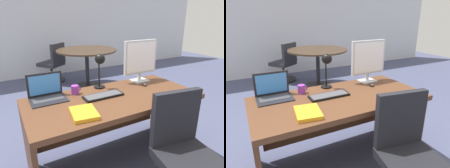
{
  "view_description": "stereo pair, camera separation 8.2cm",
  "coord_description": "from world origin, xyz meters",
  "views": [
    {
      "loc": [
        -0.92,
        -1.57,
        1.49
      ],
      "look_at": [
        0.0,
        0.04,
        0.84
      ],
      "focal_mm": 32.09,
      "sensor_mm": 36.0,
      "label": 1
    },
    {
      "loc": [
        -0.85,
        -1.61,
        1.49
      ],
      "look_at": [
        0.0,
        0.04,
        0.84
      ],
      "focal_mm": 32.09,
      "sensor_mm": 36.0,
      "label": 2
    }
  ],
  "objects": [
    {
      "name": "meeting_table",
      "position": [
        0.65,
        2.25,
        0.61
      ],
      "size": [
        1.22,
        1.22,
        0.81
      ],
      "color": "black",
      "rests_on": "ground"
    },
    {
      "name": "laptop",
      "position": [
        -0.58,
        0.29,
        0.8
      ],
      "size": [
        0.33,
        0.26,
        0.25
      ],
      "color": "black",
      "rests_on": "desk"
    },
    {
      "name": "meeting_chair_near",
      "position": [
        0.12,
        2.96,
        0.37
      ],
      "size": [
        0.65,
        0.65,
        0.9
      ],
      "color": "black",
      "rests_on": "ground"
    },
    {
      "name": "desk_lamp",
      "position": [
        -0.01,
        0.28,
        1.0
      ],
      "size": [
        0.12,
        0.14,
        0.38
      ],
      "color": "black",
      "rests_on": "desk"
    },
    {
      "name": "ground",
      "position": [
        0.0,
        1.5,
        0.0
      ],
      "size": [
        12.0,
        12.0,
        0.0
      ],
      "primitive_type": "plane",
      "color": "#474C6B"
    },
    {
      "name": "mouse",
      "position": [
        0.46,
        0.1,
        0.74
      ],
      "size": [
        0.04,
        0.07,
        0.03
      ],
      "color": "#2D2D33",
      "rests_on": "desk"
    },
    {
      "name": "desk",
      "position": [
        0.0,
        0.04,
        0.54
      ],
      "size": [
        1.69,
        0.8,
        0.72
      ],
      "color": "#56331E",
      "rests_on": "ground"
    },
    {
      "name": "monitor",
      "position": [
        0.52,
        0.28,
        1.0
      ],
      "size": [
        0.44,
        0.16,
        0.49
      ],
      "color": "#B7BABF",
      "rests_on": "desk"
    },
    {
      "name": "keyboard",
      "position": [
        -0.09,
        0.05,
        0.73
      ],
      "size": [
        0.4,
        0.15,
        0.02
      ],
      "color": "black",
      "rests_on": "desk"
    },
    {
      "name": "office_chair",
      "position": [
        0.25,
        -0.7,
        0.37
      ],
      "size": [
        0.56,
        0.56,
        0.92
      ],
      "color": "black",
      "rests_on": "ground"
    },
    {
      "name": "back_wall",
      "position": [
        0.0,
        3.63,
        1.4
      ],
      "size": [
        10.0,
        0.1,
        2.8
      ],
      "primitive_type": "cube",
      "color": "silver",
      "rests_on": "ground"
    },
    {
      "name": "book",
      "position": [
        -0.4,
        -0.21,
        0.74
      ],
      "size": [
        0.23,
        0.29,
        0.03
      ],
      "color": "orange",
      "rests_on": "desk"
    },
    {
      "name": "coffee_mug",
      "position": [
        -0.31,
        0.26,
        0.77
      ],
      "size": [
        0.1,
        0.08,
        0.09
      ],
      "color": "purple",
      "rests_on": "desk"
    }
  ]
}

